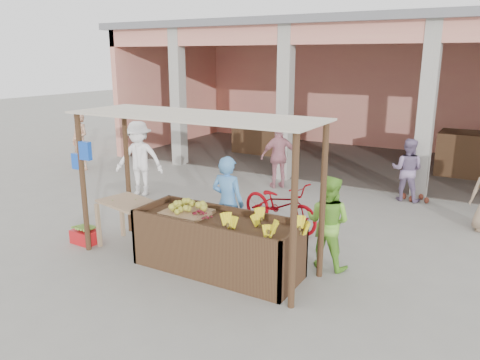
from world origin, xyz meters
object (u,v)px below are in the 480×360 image
Objects in this scene: motorcycle at (280,204)px; red_crate at (86,236)px; fruit_stall at (217,246)px; side_table at (129,209)px; vendor_green at (328,220)px; vendor_blue at (228,200)px.

red_crate is at bearing 147.49° from motorcycle.
red_crate is (-2.63, -0.26, -0.28)m from fruit_stall.
vendor_green is at bearing 28.38° from side_table.
fruit_stall is 2.17m from motorcycle.
motorcycle reaches higher than fruit_stall.
fruit_stall reaches higher than red_crate.
side_table is 3.38m from vendor_green.
red_crate is 0.30× the size of vendor_green.
vendor_blue is at bearing 8.20° from vendor_green.
red_crate is 0.27× the size of vendor_blue.
vendor_green reaches higher than fruit_stall.
vendor_blue is at bearing -178.84° from motorcycle.
red_crate is at bearing -174.37° from fruit_stall.
fruit_stall is 1.40× the size of motorcycle.
side_table is 1.02m from red_crate.
vendor_green is at bearing -115.79° from motorcycle.
vendor_blue is at bearing 39.00° from side_table.
fruit_stall is 1.85m from side_table.
side_table is at bearing 18.72° from vendor_green.
vendor_blue is 0.94× the size of motorcycle.
vendor_green reaches higher than red_crate.
vendor_blue reaches higher than red_crate.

